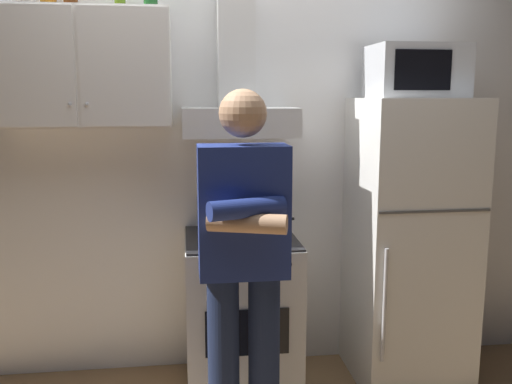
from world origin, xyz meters
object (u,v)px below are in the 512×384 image
object	(u,v)px
stove_oven	(241,313)
person_standing	(244,264)
refrigerator	(409,242)
cooking_pot	(268,228)
upper_cabinet	(83,69)
range_hood	(238,99)
microwave	(416,72)

from	to	relation	value
stove_oven	person_standing	distance (m)	0.77
refrigerator	cooking_pot	world-z (taller)	refrigerator
upper_cabinet	person_standing	xyz separation A→B (m)	(0.75, -0.73, -0.85)
person_standing	cooking_pot	world-z (taller)	person_standing
upper_cabinet	cooking_pot	distance (m)	1.26
range_hood	cooking_pot	size ratio (longest dim) A/B	2.74
range_hood	refrigerator	bearing A→B (deg)	-7.55
stove_oven	range_hood	xyz separation A→B (m)	(0.00, 0.13, 1.16)
stove_oven	cooking_pot	size ratio (longest dim) A/B	3.20
range_hood	microwave	size ratio (longest dim) A/B	1.56
stove_oven	refrigerator	distance (m)	1.02
refrigerator	microwave	bearing A→B (deg)	90.90
cooking_pot	upper_cabinet	bearing A→B (deg)	165.27
refrigerator	microwave	distance (m)	0.94
microwave	cooking_pot	world-z (taller)	microwave
stove_oven	refrigerator	xyz separation A→B (m)	(0.95, 0.00, 0.37)
range_hood	refrigerator	world-z (taller)	range_hood
refrigerator	microwave	size ratio (longest dim) A/B	3.33
upper_cabinet	microwave	xyz separation A→B (m)	(1.75, -0.11, -0.01)
microwave	person_standing	size ratio (longest dim) A/B	0.29
refrigerator	cooking_pot	size ratio (longest dim) A/B	5.85
stove_oven	cooking_pot	bearing A→B (deg)	-42.49
microwave	person_standing	world-z (taller)	microwave
cooking_pot	stove_oven	bearing A→B (deg)	137.51
refrigerator	microwave	world-z (taller)	microwave
microwave	cooking_pot	bearing A→B (deg)	-170.43
range_hood	cooking_pot	xyz separation A→B (m)	(0.13, -0.25, -0.66)
range_hood	cooking_pot	world-z (taller)	range_hood
upper_cabinet	stove_oven	bearing A→B (deg)	-8.90
person_standing	microwave	bearing A→B (deg)	32.00
refrigerator	range_hood	bearing A→B (deg)	172.45
stove_oven	cooking_pot	world-z (taller)	cooking_pot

